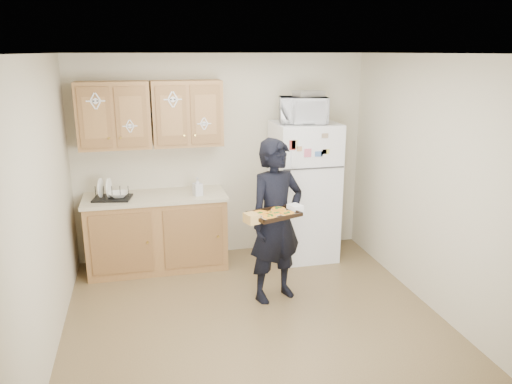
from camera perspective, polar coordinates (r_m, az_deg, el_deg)
floor at (r=5.01m, az=-0.12°, el=-14.40°), size 3.60×3.60×0.00m
ceiling at (r=4.33m, az=-0.14°, el=15.55°), size 3.60×3.60×0.00m
wall_back at (r=6.23m, az=-3.89°, el=4.00°), size 3.60×0.04×2.50m
wall_front at (r=2.90m, az=8.08°, el=-10.33°), size 3.60×0.04×2.50m
wall_left at (r=4.48m, az=-23.19°, el=-1.98°), size 0.04×3.60×2.50m
wall_right at (r=5.21m, az=19.55°, el=0.76°), size 0.04×3.60×2.50m
refrigerator at (r=6.20m, az=5.44°, el=0.10°), size 0.75×0.70×1.70m
base_cabinet at (r=6.07m, az=-11.21°, el=-4.65°), size 1.60×0.60×0.86m
countertop at (r=5.93m, az=-11.44°, el=-0.57°), size 1.64×0.64×0.04m
upper_cab_left at (r=5.88m, az=-15.93°, el=8.42°), size 0.80×0.33×0.75m
upper_cab_right at (r=5.90m, az=-7.87°, el=8.89°), size 0.80×0.33×0.75m
cereal_box at (r=6.80m, az=8.78°, el=-4.71°), size 0.20×0.07×0.32m
person at (r=5.09m, az=2.31°, el=-3.36°), size 0.72×0.59×1.70m
baking_tray at (r=4.75m, az=2.07°, el=-2.60°), size 0.53×0.46×0.04m
pizza_front_left at (r=4.63m, az=1.54°, el=-2.87°), size 0.15×0.15×0.02m
pizza_front_right at (r=4.75m, az=3.62°, el=-2.43°), size 0.15×0.15×0.02m
pizza_back_left at (r=4.75m, az=0.54°, el=-2.39°), size 0.15×0.15×0.02m
pizza_back_right at (r=4.86m, az=2.58°, el=-1.97°), size 0.15×0.15×0.02m
pizza_center at (r=4.75m, az=2.08°, el=-2.41°), size 0.15×0.15×0.02m
microwave at (r=5.94m, az=5.42°, el=9.29°), size 0.61×0.47×0.31m
foil_pan at (r=5.97m, az=6.01°, el=11.12°), size 0.36×0.28×0.07m
dish_rack at (r=5.88m, az=-16.14°, el=0.00°), size 0.46×0.38×0.16m
bowl at (r=5.88m, az=-15.40°, el=-0.27°), size 0.24×0.24×0.05m
soap_bottle at (r=5.82m, az=-6.69°, el=0.63°), size 0.12×0.12×0.21m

